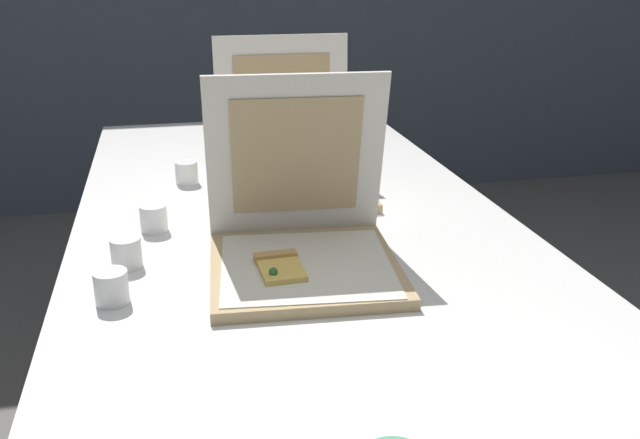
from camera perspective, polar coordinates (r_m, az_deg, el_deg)
The scene contains 7 objects.
table at distance 1.58m, azimuth -1.94°, elevation -1.62°, with size 0.98×2.10×0.73m.
pizza_box_front at distance 1.31m, azimuth -1.49°, elevation -1.91°, with size 0.37×0.38×0.36m.
pizza_box_middle at distance 1.76m, azimuth -2.33°, elevation 4.12°, with size 0.35×0.36×0.37m.
cup_white_far at distance 1.85m, azimuth -10.90°, elevation 3.81°, with size 0.06×0.06×0.06m, color white.
cup_white_mid at distance 1.54m, azimuth -13.49°, elevation 0.11°, with size 0.06×0.06×0.06m, color white.
cup_white_near_center at distance 1.38m, azimuth -15.63°, elevation -2.63°, with size 0.06×0.06×0.06m, color white.
cup_white_near_left at distance 1.24m, azimuth -16.76°, elevation -5.34°, with size 0.06×0.06×0.06m, color white.
Camera 1 is at (-0.26, -0.86, 1.30)m, focal length 38.98 mm.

